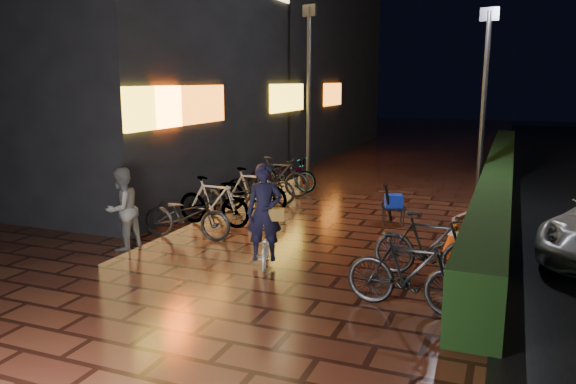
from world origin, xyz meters
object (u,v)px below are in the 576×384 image
at_px(traffic_barrier, 471,229).
at_px(cart_assembly, 393,203).
at_px(cyclist, 265,228).
at_px(bystander_person, 122,209).

height_order(traffic_barrier, cart_assembly, cart_assembly).
distance_m(cyclist, cart_assembly, 3.95).
distance_m(bystander_person, traffic_barrier, 6.65).
bearing_deg(bystander_person, cyclist, 97.76).
relative_size(bystander_person, cart_assembly, 1.63).
distance_m(traffic_barrier, cart_assembly, 2.14).
distance_m(bystander_person, cart_assembly, 5.80).
relative_size(bystander_person, cyclist, 0.88).
relative_size(cyclist, cart_assembly, 1.86).
bearing_deg(cyclist, traffic_barrier, 36.70).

